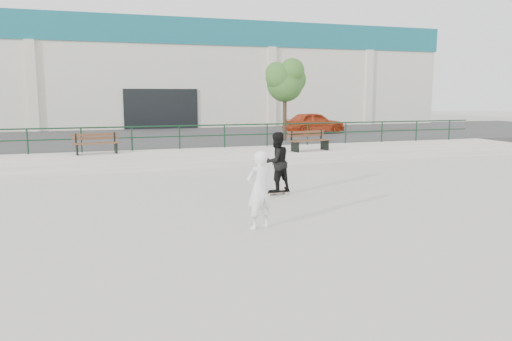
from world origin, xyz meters
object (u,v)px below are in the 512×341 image
object	(u,v)px
bench_right	(309,141)
seated_skater	(259,190)
tree	(285,79)
red_car	(314,123)
standing_skater	(276,162)
bench_left	(96,144)
skateboard	(276,192)

from	to	relation	value
bench_right	seated_skater	distance (m)	10.59
tree	red_car	size ratio (longest dim) A/B	1.09
bench_right	red_car	bearing A→B (deg)	52.04
standing_skater	seated_skater	distance (m)	3.67
bench_left	skateboard	distance (m)	8.96
tree	seated_skater	bearing A→B (deg)	-113.63
tree	red_car	bearing A→B (deg)	48.25
seated_skater	bench_right	bearing A→B (deg)	-138.00
skateboard	bench_left	bearing A→B (deg)	119.91
bench_left	seated_skater	bearing A→B (deg)	-79.98
skateboard	red_car	bearing A→B (deg)	58.84
bench_right	standing_skater	bearing A→B (deg)	-134.00
bench_right	red_car	xyz separation A→B (m)	(4.13, 8.49, 0.23)
bench_left	tree	xyz separation A→B (m)	(9.25, 3.09, 2.68)
tree	skateboard	xyz separation A→B (m)	(-4.45, -10.61, -3.51)
seated_skater	skateboard	bearing A→B (deg)	-134.28
skateboard	seated_skater	size ratio (longest dim) A/B	0.47
bench_right	seated_skater	size ratio (longest dim) A/B	1.13
bench_right	standing_skater	world-z (taller)	standing_skater
seated_skater	standing_skater	bearing A→B (deg)	-134.28
red_car	skateboard	size ratio (longest dim) A/B	4.80
tree	seated_skater	xyz separation A→B (m)	(-6.08, -13.90, -2.74)
skateboard	seated_skater	bearing A→B (deg)	-118.95
red_car	seated_skater	distance (m)	20.02
tree	bench_left	bearing A→B (deg)	-161.53
bench_right	seated_skater	bearing A→B (deg)	-132.03
bench_left	tree	distance (m)	10.12
red_car	seated_skater	size ratio (longest dim) A/B	2.25
red_car	standing_skater	size ratio (longest dim) A/B	2.23
bench_right	red_car	distance (m)	9.44
tree	red_car	world-z (taller)	tree
skateboard	standing_skater	xyz separation A→B (m)	(0.00, 0.00, 0.87)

